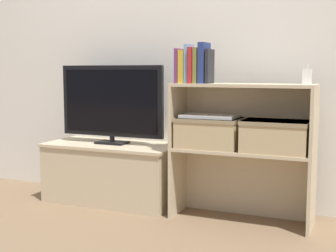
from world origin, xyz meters
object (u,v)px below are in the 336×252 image
book_crimson (193,65)px  laptop (209,116)px  book_olive (198,66)px  baby_monitor (307,76)px  tv_stand (113,172)px  book_skyblue (189,64)px  storage_basket_left (209,131)px  book_plum (180,66)px  book_navy (204,63)px  book_mustard (184,67)px  book_charcoal (210,66)px  storage_basket_right (276,135)px  tv (112,102)px

book_crimson → laptop: (0.10, 0.03, -0.32)m
book_olive → baby_monitor: bearing=4.1°
tv_stand → book_crimson: bearing=-10.0°
book_skyblue → storage_basket_left: book_skyblue is taller
book_plum → book_navy: size_ratio=0.86×
book_skyblue → book_olive: book_skyblue is taller
book_plum → storage_basket_left: book_plum is taller
book_olive → storage_basket_left: bearing=25.3°
tv_stand → storage_basket_left: size_ratio=2.43×
book_mustard → baby_monitor: (0.75, 0.05, -0.06)m
tv_stand → book_mustard: (0.60, -0.12, 0.76)m
tv_stand → book_charcoal: size_ratio=4.58×
tv_stand → storage_basket_right: (1.18, -0.08, 0.35)m
book_crimson → storage_basket_left: 0.43m
tv → book_crimson: size_ratio=3.59×
laptop → storage_basket_left: bearing=0.0°
book_plum → book_charcoal: size_ratio=1.03×
storage_basket_left → storage_basket_right: 0.42m
book_olive → book_crimson: bearing=180.0°
book_mustard → storage_basket_right: 0.71m
book_charcoal → baby_monitor: (0.58, 0.05, -0.06)m
tv_stand → baby_monitor: baby_monitor is taller
book_plum → book_mustard: book_plum is taller
book_skyblue → baby_monitor: book_skyblue is taller
book_charcoal → baby_monitor: 0.58m
book_plum → storage_basket_left: (0.19, 0.03, -0.41)m
book_olive → book_charcoal: 0.08m
book_skyblue → baby_monitor: 0.72m
tv → book_skyblue: 0.70m
book_charcoal → tv_stand: bearing=171.3°
book_mustard → book_crimson: (0.06, 0.00, 0.01)m
tv → book_crimson: bearing=-9.9°
tv → book_plum: book_plum is taller
storage_basket_right → book_crimson: bearing=-176.4°
tv_stand → book_olive: bearing=-9.6°
book_plum → storage_basket_right: (0.61, 0.03, -0.41)m
book_crimson → book_mustard: bearing=180.0°
book_skyblue → laptop: bearing=14.3°
tv → book_skyblue: (0.63, -0.12, 0.27)m
baby_monitor → book_mustard: bearing=-176.4°
book_plum → tv: bearing=168.6°
tv → book_plum: 0.64m
book_mustard → laptop: bearing=11.6°
book_olive → book_navy: bearing=0.0°
book_skyblue → storage_basket_right: bearing=3.4°
book_charcoal → book_skyblue: bearing=180.0°
book_plum → book_skyblue: (0.06, 0.00, 0.01)m
book_skyblue → book_crimson: size_ratio=1.09×
book_plum → tv_stand: bearing=168.4°
tv_stand → book_skyblue: bearing=-10.5°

